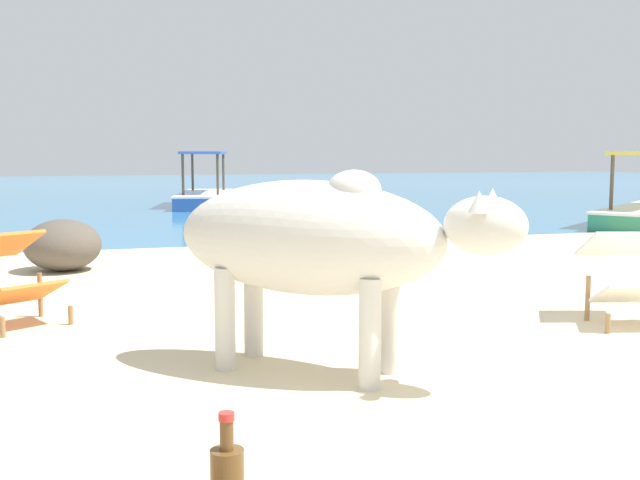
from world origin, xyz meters
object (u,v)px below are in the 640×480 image
at_px(deck_chair_near, 10,272).
at_px(deck_chair_far, 626,271).
at_px(boat_blue, 205,194).
at_px(cow, 316,240).

bearing_deg(deck_chair_near, deck_chair_far, 40.94).
xyz_separation_m(deck_chair_near, deck_chair_far, (4.35, -1.26, 0.00)).
bearing_deg(boat_blue, cow, -172.72).
relative_size(deck_chair_near, deck_chair_far, 1.05).
bearing_deg(deck_chair_far, boat_blue, -158.70).
distance_m(cow, deck_chair_far, 2.66).
bearing_deg(deck_chair_near, cow, 11.01).
height_order(deck_chair_far, boat_blue, boat_blue).
bearing_deg(cow, deck_chair_near, 175.35).
distance_m(cow, boat_blue, 14.29).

